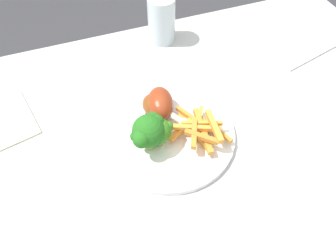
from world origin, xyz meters
TOP-DOWN VIEW (x-y plane):
  - dining_table at (0.00, 0.00)m, footprint 1.12×0.78m
  - dinner_plate at (-0.05, 0.02)m, footprint 0.26×0.26m
  - broccoli_floret_front at (-0.08, 0.00)m, footprint 0.05×0.05m
  - broccoli_floret_middle at (-0.10, 0.00)m, footprint 0.07×0.07m
  - carrot_fries_pile at (-0.00, -0.01)m, footprint 0.11×0.13m
  - chicken_drumstick_near at (-0.05, 0.07)m, footprint 0.08×0.11m
  - chicken_drumstick_far at (-0.05, 0.07)m, footprint 0.07×0.13m
  - fork at (0.37, 0.13)m, footprint 0.19×0.06m
  - water_glass at (0.04, 0.32)m, footprint 0.07×0.07m

SIDE VIEW (x-z plane):
  - dining_table at x=0.00m, z-range 0.26..1.01m
  - fork at x=0.37m, z-range 0.75..0.75m
  - dinner_plate at x=-0.05m, z-range 0.75..0.76m
  - carrot_fries_pile at x=0.00m, z-range 0.76..0.80m
  - chicken_drumstick_near at x=-0.05m, z-range 0.76..0.80m
  - chicken_drumstick_far at x=-0.05m, z-range 0.76..0.81m
  - broccoli_floret_front at x=-0.08m, z-range 0.77..0.83m
  - water_glass at x=0.04m, z-range 0.75..0.86m
  - broccoli_floret_middle at x=-0.10m, z-range 0.77..0.85m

